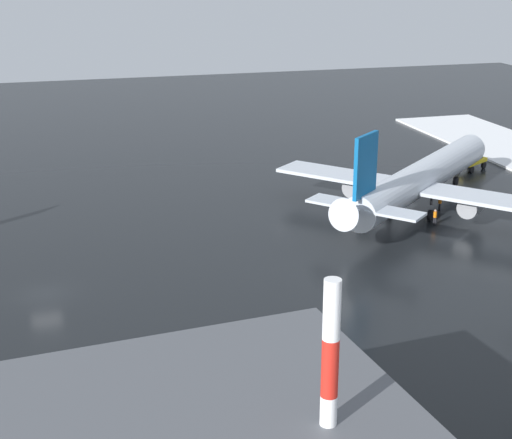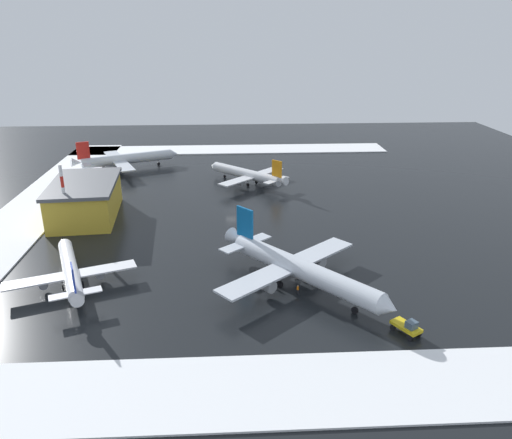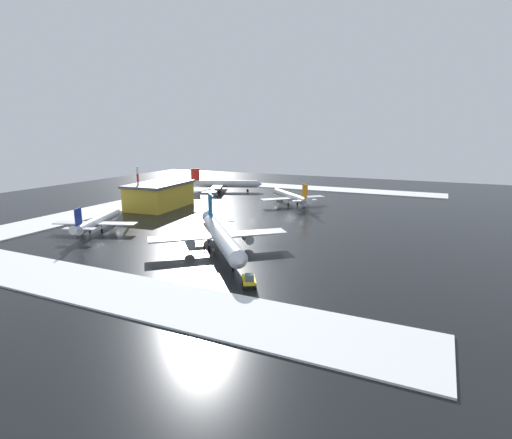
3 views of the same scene
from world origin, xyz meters
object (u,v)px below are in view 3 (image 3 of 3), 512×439
object	(u,v)px
ground_crew_beside_wing	(214,251)
cargo_hangar	(160,195)
airplane_foreground_jet	(98,221)
airplane_far_rear	(291,197)
airplane_distant_tail	(223,184)
pushback_tug	(249,280)
antenna_mast	(138,189)
ground_crew_mid_apron	(204,245)
airplane_parked_portside	(221,237)

from	to	relation	value
ground_crew_beside_wing	cargo_hangar	bearing A→B (deg)	54.15
airplane_foreground_jet	airplane_far_rear	distance (m)	68.45
airplane_foreground_jet	airplane_distant_tail	bearing A→B (deg)	-17.19
pushback_tug	airplane_foreground_jet	bearing A→B (deg)	-139.29
pushback_tug	antenna_mast	xyz separation A→B (m)	(-44.80, -62.88, 6.30)
pushback_tug	ground_crew_mid_apron	xyz separation A→B (m)	(-15.71, -19.06, -0.31)
airplane_foreground_jet	ground_crew_mid_apron	distance (m)	35.87
airplane_far_rear	airplane_parked_portside	bearing A→B (deg)	140.43
ground_crew_mid_apron	antenna_mast	xyz separation A→B (m)	(-29.09, -43.82, 6.61)
ground_crew_mid_apron	ground_crew_beside_wing	xyz separation A→B (m)	(2.91, 4.29, 0.00)
airplane_far_rear	airplane_distant_tail	world-z (taller)	airplane_distant_tail
airplane_distant_tail	cargo_hangar	world-z (taller)	airplane_distant_tail
airplane_distant_tail	ground_crew_mid_apron	bearing A→B (deg)	-86.62
airplane_foreground_jet	ground_crew_beside_wing	distance (m)	40.48
airplane_foreground_jet	airplane_far_rear	bearing A→B (deg)	-50.54
airplane_parked_portside	ground_crew_mid_apron	size ratio (longest dim) A/B	18.15
airplane_parked_portside	airplane_far_rear	xyz separation A→B (m)	(-63.11, -6.59, -0.80)
airplane_parked_portside	airplane_far_rear	distance (m)	63.46
airplane_distant_tail	ground_crew_beside_wing	distance (m)	95.31
airplane_distant_tail	antenna_mast	xyz separation A→B (m)	(51.98, -3.09, 4.23)
airplane_parked_portside	pushback_tug	bearing A→B (deg)	2.57
airplane_foreground_jet	pushback_tug	world-z (taller)	airplane_foreground_jet
antenna_mast	cargo_hangar	xyz separation A→B (m)	(-8.42, 2.00, -3.14)
airplane_parked_portside	antenna_mast	xyz separation A→B (m)	(-29.56, -48.57, 3.87)
airplane_parked_portside	cargo_hangar	bearing A→B (deg)	-169.83
airplane_distant_tail	cargo_hangar	distance (m)	43.58
airplane_foreground_jet	cargo_hangar	size ratio (longest dim) A/B	0.99
airplane_far_rear	cargo_hangar	distance (m)	47.25
airplane_far_rear	ground_crew_beside_wing	xyz separation A→B (m)	(65.55, 6.13, -1.95)
pushback_tug	ground_crew_beside_wing	distance (m)	19.54
ground_crew_mid_apron	airplane_far_rear	bearing A→B (deg)	-21.70
airplane_far_rear	pushback_tug	world-z (taller)	airplane_far_rear
airplane_foreground_jet	antenna_mast	distance (m)	27.63
airplane_far_rear	ground_crew_mid_apron	size ratio (longest dim) A/B	13.71
ground_crew_mid_apron	antenna_mast	bearing A→B (deg)	33.05
airplane_parked_portside	airplane_foreground_jet	bearing A→B (deg)	-135.74
airplane_far_rear	cargo_hangar	bearing A→B (deg)	76.62
airplane_foreground_jet	airplane_distant_tail	distance (m)	78.08
airplane_far_rear	ground_crew_beside_wing	distance (m)	65.86
antenna_mast	airplane_foreground_jet	bearing A→B (deg)	17.40
airplane_far_rear	ground_crew_mid_apron	distance (m)	62.70
airplane_far_rear	ground_crew_beside_wing	world-z (taller)	airplane_far_rear
pushback_tug	antenna_mast	size ratio (longest dim) A/B	0.33
ground_crew_mid_apron	pushback_tug	bearing A→B (deg)	-152.89
airplane_foreground_jet	antenna_mast	bearing A→B (deg)	-3.50
airplane_distant_tail	ground_crew_mid_apron	distance (m)	90.75
pushback_tug	ground_crew_mid_apron	distance (m)	24.70
airplane_foreground_jet	cargo_hangar	bearing A→B (deg)	-10.79
airplane_distant_tail	ground_crew_mid_apron	size ratio (longest dim) A/B	18.98
airplane_foreground_jet	cargo_hangar	world-z (taller)	cargo_hangar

